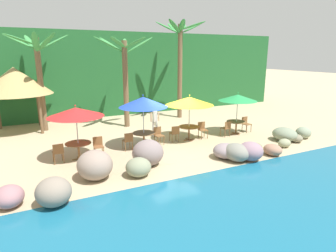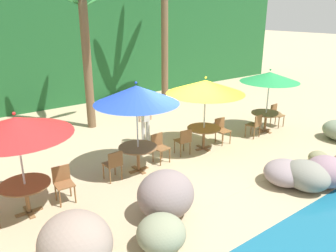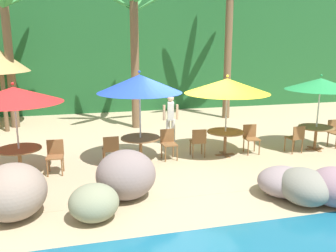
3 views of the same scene
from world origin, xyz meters
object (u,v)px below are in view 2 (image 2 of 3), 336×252
(chair_green_inland, at_px, (255,124))
(palm_tree_third, at_px, (165,6))
(chair_blue_seaward, at_px, (159,146))
(umbrella_yellow, at_px, (205,87))
(dining_table_yellow, at_px, (204,131))
(umbrella_red, at_px, (16,126))
(chair_yellow_inland, at_px, (184,140))
(chair_green_seaward, at_px, (276,114))
(palm_tree_second, at_px, (83,28))
(umbrella_blue, at_px, (136,95))
(dining_table_red, at_px, (26,189))
(umbrella_green, at_px, (270,77))
(chair_yellow_seaward, at_px, (221,129))
(dining_table_blue, at_px, (138,151))
(chair_red_seaward, at_px, (63,181))
(dining_table_green, at_px, (266,116))
(waiter_in_white, at_px, (145,117))
(chair_blue_inland, at_px, (114,163))

(chair_green_inland, bearing_deg, palm_tree_third, 89.13)
(chair_blue_seaward, height_order, umbrella_yellow, umbrella_yellow)
(dining_table_yellow, xyz_separation_m, palm_tree_third, (2.26, 5.19, 3.94))
(umbrella_red, relative_size, chair_yellow_inland, 2.76)
(chair_green_seaward, xyz_separation_m, palm_tree_second, (-5.89, 4.29, 3.24))
(chair_blue_seaward, bearing_deg, umbrella_yellow, -2.51)
(umbrella_blue, bearing_deg, chair_yellow_inland, 2.02)
(dining_table_red, bearing_deg, chair_green_inland, 0.26)
(umbrella_yellow, height_order, umbrella_green, umbrella_yellow)
(chair_blue_seaward, relative_size, chair_yellow_seaward, 1.00)
(chair_blue_seaward, distance_m, chair_yellow_seaward, 2.60)
(umbrella_blue, height_order, umbrella_yellow, umbrella_blue)
(dining_table_blue, xyz_separation_m, chair_green_seaward, (6.43, 0.08, -0.10))
(chair_red_seaward, bearing_deg, umbrella_green, 1.43)
(chair_yellow_seaward, xyz_separation_m, palm_tree_third, (1.41, 5.15, 4.04))
(umbrella_blue, distance_m, dining_table_green, 5.83)
(umbrella_green, xyz_separation_m, waiter_in_white, (-4.31, 1.65, -1.10))
(chair_red_seaward, relative_size, palm_tree_second, 0.16)
(umbrella_yellow, height_order, palm_tree_third, palm_tree_third)
(dining_table_red, height_order, dining_table_blue, same)
(umbrella_red, xyz_separation_m, umbrella_blue, (3.14, 0.31, 0.15))
(umbrella_blue, height_order, palm_tree_second, palm_tree_second)
(chair_red_seaward, xyz_separation_m, umbrella_blue, (2.29, 0.28, 1.73))
(chair_yellow_seaward, bearing_deg, dining_table_green, -4.98)
(umbrella_yellow, bearing_deg, chair_yellow_seaward, 2.19)
(chair_yellow_inland, relative_size, palm_tree_third, 0.13)
(umbrella_yellow, height_order, chair_green_seaward, umbrella_yellow)
(umbrella_red, height_order, chair_red_seaward, umbrella_red)
(chair_green_seaward, bearing_deg, umbrella_yellow, -179.88)
(umbrella_blue, relative_size, chair_blue_seaward, 2.98)
(umbrella_red, bearing_deg, umbrella_blue, 5.64)
(umbrella_red, height_order, chair_blue_inland, umbrella_red)
(chair_blue_seaward, relative_size, dining_table_green, 0.79)
(dining_table_yellow, distance_m, waiter_in_white, 2.02)
(chair_green_inland, height_order, waiter_in_white, waiter_in_white)
(umbrella_yellow, bearing_deg, palm_tree_third, 66.42)
(chair_blue_seaward, bearing_deg, chair_green_seaward, -0.70)
(umbrella_blue, bearing_deg, umbrella_yellow, 1.63)
(chair_blue_seaward, height_order, chair_blue_inland, same)
(chair_yellow_seaward, distance_m, chair_yellow_inland, 1.71)
(umbrella_blue, relative_size, dining_table_blue, 2.36)
(chair_blue_inland, distance_m, umbrella_yellow, 3.78)
(chair_red_seaward, xyz_separation_m, umbrella_yellow, (4.87, 0.35, 1.58))
(chair_red_seaward, relative_size, chair_blue_inland, 1.00)
(dining_table_yellow, bearing_deg, umbrella_red, -176.16)
(chair_blue_seaward, height_order, dining_table_yellow, chair_blue_seaward)
(chair_blue_inland, bearing_deg, chair_yellow_seaward, 3.08)
(umbrella_yellow, bearing_deg, dining_table_green, -2.95)
(umbrella_green, height_order, waiter_in_white, umbrella_green)
(chair_green_inland, relative_size, palm_tree_second, 0.16)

